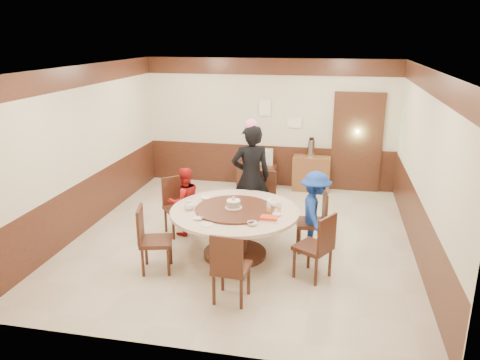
% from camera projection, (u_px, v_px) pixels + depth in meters
% --- Properties ---
extents(room, '(6.00, 6.04, 2.84)m').
position_uv_depth(room, '(244.00, 176.00, 7.59)').
color(room, beige).
rests_on(room, ground).
extents(banquet_table, '(1.95, 1.95, 0.78)m').
position_uv_depth(banquet_table, '(235.00, 223.00, 7.12)').
color(banquet_table, '#401F14').
rests_on(banquet_table, ground).
extents(chair_0, '(0.51, 0.50, 0.97)m').
position_uv_depth(chair_0, '(312.00, 232.00, 7.38)').
color(chair_0, '#401F14').
rests_on(chair_0, ground).
extents(chair_1, '(0.45, 0.46, 0.97)m').
position_uv_depth(chair_1, '(263.00, 209.00, 8.32)').
color(chair_1, '#401F14').
rests_on(chair_1, ground).
extents(chair_2, '(0.62, 0.62, 0.97)m').
position_uv_depth(chair_2, '(179.00, 216.00, 8.00)').
color(chair_2, '#401F14').
rests_on(chair_2, ground).
extents(chair_3, '(0.55, 0.54, 0.97)m').
position_uv_depth(chair_3, '(155.00, 251.00, 6.73)').
color(chair_3, '#401F14').
rests_on(chair_3, ground).
extents(chair_4, '(0.47, 0.48, 0.97)m').
position_uv_depth(chair_4, '(231.00, 279.00, 5.96)').
color(chair_4, '#401F14').
rests_on(chair_4, ground).
extents(chair_5, '(0.61, 0.60, 0.97)m').
position_uv_depth(chair_5, '(314.00, 257.00, 6.53)').
color(chair_5, '#401F14').
rests_on(chair_5, ground).
extents(person_standing, '(0.79, 0.65, 1.85)m').
position_uv_depth(person_standing, '(251.00, 177.00, 8.05)').
color(person_standing, black).
rests_on(person_standing, ground).
extents(person_red, '(0.73, 0.71, 1.18)m').
position_uv_depth(person_red, '(185.00, 201.00, 7.88)').
color(person_red, '#A51616').
rests_on(person_red, ground).
extents(person_blue, '(0.61, 0.91, 1.30)m').
position_uv_depth(person_blue, '(315.00, 212.00, 7.24)').
color(person_blue, '#173895').
rests_on(person_blue, ground).
extents(birthday_cake, '(0.26, 0.26, 0.18)m').
position_uv_depth(birthday_cake, '(233.00, 204.00, 7.04)').
color(birthday_cake, white).
rests_on(birthday_cake, banquet_table).
extents(teapot_left, '(0.17, 0.15, 0.13)m').
position_uv_depth(teapot_left, '(189.00, 206.00, 7.04)').
color(teapot_left, white).
rests_on(teapot_left, banquet_table).
extents(teapot_right, '(0.17, 0.15, 0.13)m').
position_uv_depth(teapot_right, '(273.00, 204.00, 7.15)').
color(teapot_right, white).
rests_on(teapot_right, banquet_table).
extents(bowl_0, '(0.16, 0.16, 0.04)m').
position_uv_depth(bowl_0, '(206.00, 198.00, 7.49)').
color(bowl_0, white).
rests_on(bowl_0, banquet_table).
extents(bowl_1, '(0.15, 0.15, 0.05)m').
position_uv_depth(bowl_1, '(252.00, 223.00, 6.49)').
color(bowl_1, white).
rests_on(bowl_1, banquet_table).
extents(bowl_2, '(0.13, 0.13, 0.03)m').
position_uv_depth(bowl_2, '(198.00, 219.00, 6.68)').
color(bowl_2, white).
rests_on(bowl_2, banquet_table).
extents(bowl_3, '(0.14, 0.14, 0.04)m').
position_uv_depth(bowl_3, '(277.00, 215.00, 6.80)').
color(bowl_3, white).
rests_on(bowl_3, banquet_table).
extents(saucer_near, '(0.18, 0.18, 0.01)m').
position_uv_depth(saucer_near, '(207.00, 225.00, 6.49)').
color(saucer_near, white).
rests_on(saucer_near, banquet_table).
extents(saucer_far, '(0.18, 0.18, 0.01)m').
position_uv_depth(saucer_far, '(269.00, 200.00, 7.43)').
color(saucer_far, white).
rests_on(saucer_far, banquet_table).
extents(shrimp_platter, '(0.30, 0.20, 0.06)m').
position_uv_depth(shrimp_platter, '(269.00, 219.00, 6.64)').
color(shrimp_platter, white).
rests_on(shrimp_platter, banquet_table).
extents(bottle_0, '(0.06, 0.06, 0.16)m').
position_uv_depth(bottle_0, '(269.00, 208.00, 6.91)').
color(bottle_0, white).
rests_on(bottle_0, banquet_table).
extents(bottle_1, '(0.06, 0.06, 0.16)m').
position_uv_depth(bottle_1, '(279.00, 208.00, 6.92)').
color(bottle_1, white).
rests_on(bottle_1, banquet_table).
extents(tv_stand, '(0.85, 0.45, 0.50)m').
position_uv_depth(tv_stand, '(257.00, 176.00, 10.44)').
color(tv_stand, '#401F14').
rests_on(tv_stand, ground).
extents(television, '(0.68, 0.18, 0.39)m').
position_uv_depth(television, '(257.00, 157.00, 10.31)').
color(television, gray).
rests_on(television, tv_stand).
extents(side_cabinet, '(0.80, 0.40, 0.75)m').
position_uv_depth(side_cabinet, '(311.00, 173.00, 10.20)').
color(side_cabinet, brown).
rests_on(side_cabinet, ground).
extents(thermos, '(0.15, 0.15, 0.38)m').
position_uv_depth(thermos, '(311.00, 148.00, 10.04)').
color(thermos, silver).
rests_on(thermos, side_cabinet).
extents(notice_left, '(0.25, 0.00, 0.35)m').
position_uv_depth(notice_left, '(265.00, 108.00, 10.16)').
color(notice_left, white).
rests_on(notice_left, room).
extents(notice_right, '(0.30, 0.00, 0.22)m').
position_uv_depth(notice_right, '(294.00, 123.00, 10.13)').
color(notice_right, white).
rests_on(notice_right, room).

